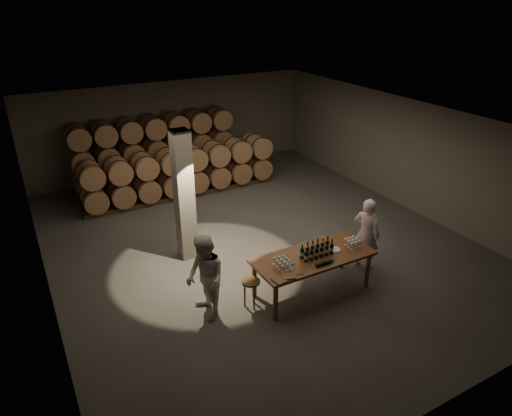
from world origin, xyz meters
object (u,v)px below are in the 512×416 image
bottle_cluster (317,251)px  notebook_near (288,276)px  tasting_table (313,260)px  plate (334,249)px  person_woman (205,278)px  person_man (366,234)px  stool (251,285)px

bottle_cluster → notebook_near: bottle_cluster is taller
notebook_near → bottle_cluster: bearing=40.6°
tasting_table → plate: bearing=-1.8°
plate → person_woman: 2.88m
bottle_cluster → person_man: (1.60, 0.27, -0.15)m
notebook_near → person_man: person_man is taller
notebook_near → person_woman: 1.62m
tasting_table → notebook_near: 0.98m
person_man → person_woman: size_ratio=0.98×
tasting_table → bottle_cluster: 0.24m
tasting_table → person_man: size_ratio=1.48×
notebook_near → person_man: (2.54, 0.64, -0.04)m
tasting_table → notebook_near: (-0.88, -0.41, 0.12)m
bottle_cluster → person_man: person_man is taller
notebook_near → person_man: size_ratio=0.15×
plate → notebook_near: bearing=-164.6°
bottle_cluster → notebook_near: bearing=-158.4°
plate → notebook_near: notebook_near is taller
bottle_cluster → stool: bearing=171.8°
plate → person_woman: (-2.86, 0.36, -0.01)m
plate → notebook_near: 1.47m
notebook_near → plate: bearing=34.4°
bottle_cluster → plate: bottle_cluster is taller
tasting_table → person_man: (1.66, 0.23, 0.08)m
bottle_cluster → person_woman: bearing=171.0°
stool → person_man: bearing=1.0°
bottle_cluster → person_woman: (-2.38, 0.38, -0.13)m
person_woman → tasting_table: bearing=80.6°
tasting_table → person_man: person_man is taller
stool → tasting_table: bearing=-7.1°
bottle_cluster → plate: size_ratio=2.73×
notebook_near → person_man: bearing=33.1°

